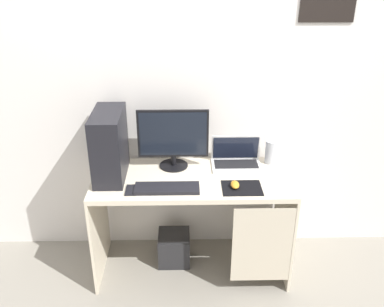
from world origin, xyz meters
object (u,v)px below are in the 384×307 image
monitor (173,138)px  laptop (236,159)px  speaker (272,152)px  cell_phone (131,190)px  mouse_left (235,185)px  subwoofer (174,248)px  keyboard (167,188)px  pc_tower (110,145)px

monitor → laptop: (0.45, 0.02, -0.18)m
speaker → laptop: bearing=-173.0°
laptop → cell_phone: bearing=-154.0°
speaker → mouse_left: speaker is taller
monitor → cell_phone: size_ratio=3.79×
speaker → subwoofer: speaker is taller
subwoofer → monitor: bearing=85.6°
keyboard → mouse_left: 0.44m
laptop → speaker: laptop is taller
pc_tower → monitor: (0.42, 0.12, -0.01)m
laptop → cell_phone: 0.80m
cell_phone → subwoofer: size_ratio=0.55×
speaker → subwoofer: size_ratio=0.73×
laptop → keyboard: size_ratio=0.83×
mouse_left → laptop: bearing=82.3°
speaker → keyboard: (-0.74, -0.37, -0.07)m
keyboard → cell_phone: size_ratio=3.23×
pc_tower → mouse_left: (0.83, -0.18, -0.21)m
keyboard → monitor: bearing=83.4°
monitor → laptop: size_ratio=1.41×
speaker → subwoofer: 1.04m
pc_tower → subwoofer: (0.41, 0.03, -0.88)m
laptop → cell_phone: laptop is taller
pc_tower → laptop: (0.87, 0.14, -0.19)m
speaker → keyboard: 0.84m
pc_tower → subwoofer: size_ratio=1.95×
laptop → keyboard: laptop is taller
keyboard → subwoofer: (0.03, 0.23, -0.66)m
monitor → speaker: (0.71, 0.05, -0.14)m
pc_tower → monitor: bearing=16.1°
pc_tower → monitor: pc_tower is taller
laptop → pc_tower: bearing=-170.8°
keyboard → mouse_left: mouse_left is taller
monitor → mouse_left: bearing=-36.8°
subwoofer → keyboard: bearing=-97.5°
subwoofer → pc_tower: bearing=-176.2°
pc_tower → laptop: size_ratio=1.31×
pc_tower → cell_phone: bearing=-53.9°
laptop → subwoofer: laptop is taller
monitor → keyboard: size_ratio=1.17×
mouse_left → subwoofer: (-0.41, 0.21, -0.67)m
speaker → subwoofer: (-0.71, -0.15, -0.74)m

